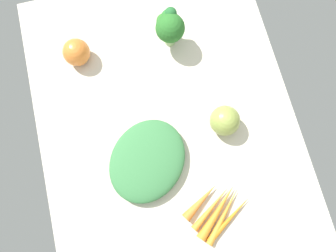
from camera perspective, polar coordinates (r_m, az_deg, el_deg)
The scene contains 6 objects.
tablecloth at distance 102.03cm, azimuth 0.00°, elevation -0.40°, with size 104.00×76.00×2.00cm, color beige.
heirloom_tomato_green at distance 98.43cm, azimuth 9.51°, elevation 0.90°, with size 8.72×8.72×8.72cm, color #92A349.
leafy_greens_clump at distance 96.84cm, azimuth -3.50°, elevation -5.79°, with size 24.79×20.53×5.14cm, color #3B7C44.
broccoli_head at distance 104.02cm, azimuth 0.20°, elevation 16.36°, with size 9.82×8.74×12.89cm.
carrot_bunch at distance 98.00cm, azimuth 8.03°, elevation -13.87°, with size 16.88×20.20×2.84cm.
heirloom_tomato_orange at distance 108.30cm, azimuth -15.11°, elevation 11.85°, with size 8.22×8.22×8.22cm, color orange.
Camera 1 is at (-22.65, 5.58, 100.33)cm, focal length 36.36 mm.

